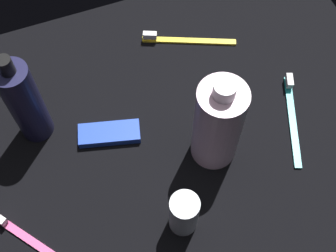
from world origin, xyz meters
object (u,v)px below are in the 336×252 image
lotion_bottle (25,102)px  deodorant_stick (184,214)px  toothbrush_teal (292,114)px  snack_bar_blue (109,133)px  toothbrush_yellow (183,39)px  bodywash_bottle (218,124)px  toothbrush_pink (33,242)px

lotion_bottle → deodorant_stick: 30.12cm
toothbrush_teal → snack_bar_blue: bearing=166.4°
toothbrush_yellow → snack_bar_blue: size_ratio=1.64×
lotion_bottle → toothbrush_yellow: 32.71cm
deodorant_stick → toothbrush_teal: 27.46cm
bodywash_bottle → toothbrush_teal: size_ratio=1.13×
toothbrush_yellow → deodorant_stick: bearing=-111.6°
lotion_bottle → toothbrush_yellow: lotion_bottle is taller
lotion_bottle → snack_bar_blue: bearing=-27.1°
snack_bar_blue → toothbrush_pink: bearing=-125.7°
toothbrush_teal → snack_bar_blue: (-31.00, 7.52, 0.14)cm
bodywash_bottle → toothbrush_pink: size_ratio=1.30×
bodywash_bottle → snack_bar_blue: bodywash_bottle is taller
snack_bar_blue → bodywash_bottle: bearing=-14.4°
lotion_bottle → toothbrush_teal: 44.90cm
toothbrush_pink → bodywash_bottle: bearing=8.7°
deodorant_stick → bodywash_bottle: bearing=46.8°
deodorant_stick → toothbrush_pink: 23.36cm
snack_bar_blue → deodorant_stick: bearing=-56.9°
toothbrush_yellow → toothbrush_pink: bearing=-141.8°
bodywash_bottle → snack_bar_blue: bearing=150.9°
bodywash_bottle → toothbrush_pink: 33.22cm
toothbrush_yellow → toothbrush_teal: same height
lotion_bottle → deodorant_stick: lotion_bottle is taller
bodywash_bottle → toothbrush_yellow: (3.79, 23.20, -8.23)cm
bodywash_bottle → lotion_bottle: bearing=151.7°
bodywash_bottle → toothbrush_teal: (15.50, 1.12, -8.23)cm
snack_bar_blue → lotion_bottle: bearing=167.7°
lotion_bottle → toothbrush_pink: bearing=-105.1°
lotion_bottle → toothbrush_pink: (-5.17, -19.17, -8.08)cm
lotion_bottle → snack_bar_blue: lotion_bottle is taller
bodywash_bottle → toothbrush_pink: (-31.81, -4.84, -8.23)cm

